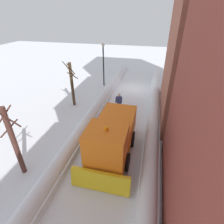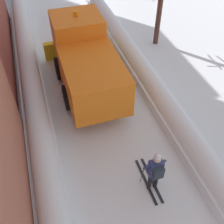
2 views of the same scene
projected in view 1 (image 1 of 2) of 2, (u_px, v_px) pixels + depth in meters
ground_plane at (116, 139)px, 13.10m from camera, size 80.00×80.00×0.00m
snowbank_left at (152, 139)px, 12.35m from camera, size 1.10×36.00×1.01m
snowbank_right at (82, 130)px, 13.46m from camera, size 1.10×36.00×0.90m
plow_truck at (112, 136)px, 11.01m from camera, size 3.20×5.98×3.12m
skier at (119, 101)px, 16.31m from camera, size 0.62×1.80×1.81m
traffic_light_pole at (168, 74)px, 16.60m from camera, size 0.28×0.42×4.38m
street_lamp at (103, 60)px, 20.83m from camera, size 0.40×0.40×5.10m
bare_tree_near at (72, 84)px, 16.63m from camera, size 1.13×0.95×4.45m
bare_tree_mid at (14, 142)px, 9.31m from camera, size 1.01×1.27×4.38m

